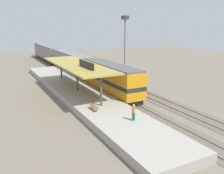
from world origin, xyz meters
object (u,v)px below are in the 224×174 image
object	(u,v)px
locomotive	(110,78)
passenger_carriage_rear	(47,53)
passenger_carriage_front	(71,63)
platform_bench	(94,106)
person_waiting	(134,111)
light_mast	(125,34)

from	to	relation	value
locomotive	passenger_carriage_rear	size ratio (longest dim) A/B	0.72
passenger_carriage_front	passenger_carriage_rear	distance (m)	20.80
platform_bench	person_waiting	world-z (taller)	person_waiting
platform_bench	light_mast	world-z (taller)	light_mast
passenger_carriage_front	passenger_carriage_rear	size ratio (longest dim) A/B	1.00
passenger_carriage_front	light_mast	world-z (taller)	light_mast
passenger_carriage_front	light_mast	xyz separation A→B (m)	(7.80, -9.05, 6.08)
passenger_carriage_rear	light_mast	bearing A→B (deg)	-75.35
platform_bench	passenger_carriage_rear	bearing A→B (deg)	82.64
locomotive	platform_bench	bearing A→B (deg)	-128.17
platform_bench	light_mast	bearing A→B (deg)	50.24
platform_bench	passenger_carriage_front	xyz separation A→B (m)	(6.00, 25.63, 0.97)
platform_bench	passenger_carriage_front	size ratio (longest dim) A/B	0.08
platform_bench	person_waiting	bearing A→B (deg)	-63.95
locomotive	passenger_carriage_rear	world-z (taller)	locomotive
passenger_carriage_front	locomotive	bearing A→B (deg)	-90.00
person_waiting	platform_bench	bearing A→B (deg)	116.05
person_waiting	passenger_carriage_rear	bearing A→B (deg)	85.80
platform_bench	passenger_carriage_front	distance (m)	26.34
platform_bench	person_waiting	xyz separation A→B (m)	(2.26, -4.61, 0.51)
passenger_carriage_front	person_waiting	distance (m)	30.48
locomotive	light_mast	xyz separation A→B (m)	(7.80, 8.95, 5.99)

